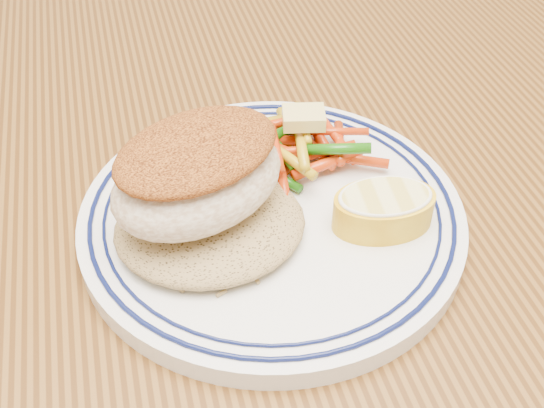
{
  "coord_description": "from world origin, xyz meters",
  "views": [
    {
      "loc": [
        -0.03,
        -0.35,
        1.07
      ],
      "look_at": [
        0.05,
        -0.03,
        0.77
      ],
      "focal_mm": 45.0,
      "sensor_mm": 36.0,
      "label": 1
    }
  ],
  "objects_px": {
    "vegetable_pile": "(297,146)",
    "lemon_wedge": "(384,208)",
    "rice_pilaf": "(210,221)",
    "fish_fillet": "(198,173)",
    "plate": "(272,216)",
    "dining_table": "(202,300)"
  },
  "relations": [
    {
      "from": "vegetable_pile",
      "to": "lemon_wedge",
      "type": "height_order",
      "value": "vegetable_pile"
    },
    {
      "from": "rice_pilaf",
      "to": "fish_fillet",
      "type": "xyz_separation_m",
      "value": [
        -0.0,
        0.01,
        0.03
      ]
    },
    {
      "from": "plate",
      "to": "vegetable_pile",
      "type": "distance_m",
      "value": 0.06
    },
    {
      "from": "dining_table",
      "to": "vegetable_pile",
      "type": "xyz_separation_m",
      "value": [
        0.08,
        0.02,
        0.13
      ]
    },
    {
      "from": "rice_pilaf",
      "to": "lemon_wedge",
      "type": "bearing_deg",
      "value": -9.67
    },
    {
      "from": "fish_fillet",
      "to": "lemon_wedge",
      "type": "distance_m",
      "value": 0.12
    },
    {
      "from": "fish_fillet",
      "to": "vegetable_pile",
      "type": "relative_size",
      "value": 1.23
    },
    {
      "from": "plate",
      "to": "lemon_wedge",
      "type": "relative_size",
      "value": 3.71
    },
    {
      "from": "rice_pilaf",
      "to": "lemon_wedge",
      "type": "distance_m",
      "value": 0.11
    },
    {
      "from": "dining_table",
      "to": "lemon_wedge",
      "type": "xyz_separation_m",
      "value": [
        0.11,
        -0.06,
        0.13
      ]
    },
    {
      "from": "rice_pilaf",
      "to": "fish_fillet",
      "type": "height_order",
      "value": "fish_fillet"
    },
    {
      "from": "dining_table",
      "to": "plate",
      "type": "height_order",
      "value": "plate"
    },
    {
      "from": "plate",
      "to": "fish_fillet",
      "type": "height_order",
      "value": "fish_fillet"
    },
    {
      "from": "plate",
      "to": "fish_fillet",
      "type": "xyz_separation_m",
      "value": [
        -0.05,
        -0.0,
        0.05
      ]
    },
    {
      "from": "plate",
      "to": "rice_pilaf",
      "type": "relative_size",
      "value": 2.11
    },
    {
      "from": "dining_table",
      "to": "lemon_wedge",
      "type": "distance_m",
      "value": 0.18
    },
    {
      "from": "plate",
      "to": "fish_fillet",
      "type": "relative_size",
      "value": 1.88
    },
    {
      "from": "plate",
      "to": "lemon_wedge",
      "type": "height_order",
      "value": "lemon_wedge"
    },
    {
      "from": "dining_table",
      "to": "rice_pilaf",
      "type": "distance_m",
      "value": 0.13
    },
    {
      "from": "rice_pilaf",
      "to": "plate",
      "type": "bearing_deg",
      "value": 16.13
    },
    {
      "from": "dining_table",
      "to": "lemon_wedge",
      "type": "height_order",
      "value": "lemon_wedge"
    },
    {
      "from": "rice_pilaf",
      "to": "vegetable_pile",
      "type": "relative_size",
      "value": 1.09
    }
  ]
}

